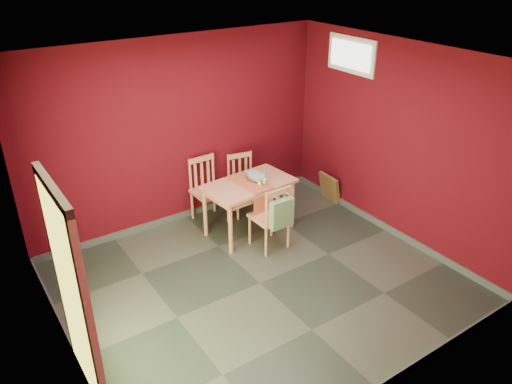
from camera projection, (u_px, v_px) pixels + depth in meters
ground at (260, 283)px, 6.15m from camera, size 4.50×4.50×0.00m
room_shell at (260, 280)px, 6.12m from camera, size 4.50×4.50×4.50m
doorway at (71, 290)px, 4.23m from camera, size 0.06×1.01×2.13m
window at (351, 55)px, 6.94m from camera, size 0.05×0.90×0.50m
outlet_plate at (271, 174)px, 8.28m from camera, size 0.08×0.02×0.12m
dining_table at (249, 189)px, 6.96m from camera, size 1.30×0.83×0.77m
table_runner at (254, 189)px, 6.85m from camera, size 0.40×0.73×0.36m
chair_far_left at (208, 189)px, 7.35m from camera, size 0.47×0.47×0.97m
chair_far_right at (243, 183)px, 7.59m from camera, size 0.50×0.50×0.91m
chair_near at (271, 216)px, 6.66m from camera, size 0.45×0.45×0.94m
tote_bag at (282, 213)px, 6.43m from camera, size 0.33×0.19×0.46m
cat at (255, 174)px, 6.93m from camera, size 0.24×0.43×0.21m
picture_frame at (329, 187)px, 8.03m from camera, size 0.17×0.44×0.44m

